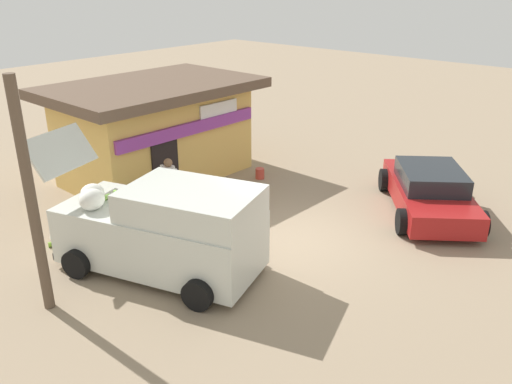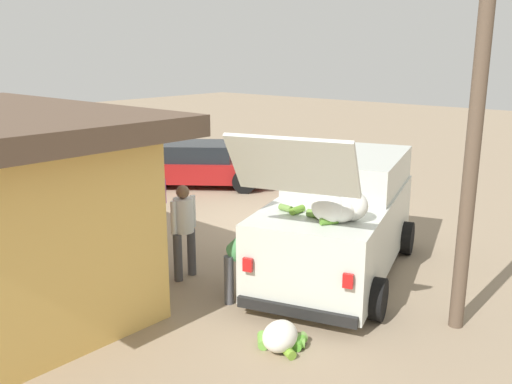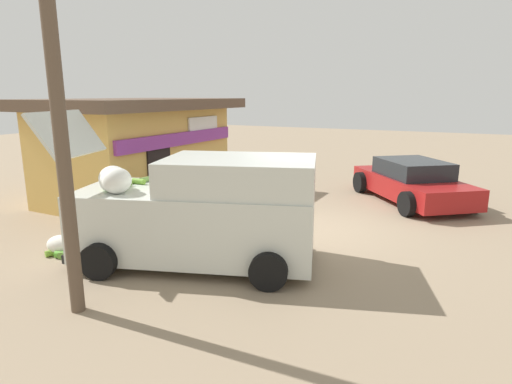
{
  "view_description": "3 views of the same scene",
  "coord_description": "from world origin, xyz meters",
  "px_view_note": "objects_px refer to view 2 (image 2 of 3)",
  "views": [
    {
      "loc": [
        -9.23,
        -6.96,
        6.04
      ],
      "look_at": [
        -0.24,
        0.86,
        1.09
      ],
      "focal_mm": 37.08,
      "sensor_mm": 36.0,
      "label": 1
    },
    {
      "loc": [
        -7.8,
        9.1,
        3.82
      ],
      "look_at": [
        -0.82,
        0.94,
        1.07
      ],
      "focal_mm": 38.45,
      "sensor_mm": 36.0,
      "label": 2
    },
    {
      "loc": [
        -9.36,
        -3.12,
        3.12
      ],
      "look_at": [
        -0.46,
        1.23,
        0.85
      ],
      "focal_mm": 29.95,
      "sensor_mm": 36.0,
      "label": 3
    }
  ],
  "objects_px": {
    "customer_bending": "(244,253)",
    "unloaded_banana_pile": "(282,338)",
    "vendor_standing": "(184,225)",
    "paint_bucket": "(64,226)",
    "parked_sedan": "(198,165)",
    "delivery_van": "(340,217)"
  },
  "relations": [
    {
      "from": "customer_bending",
      "to": "unloaded_banana_pile",
      "type": "bearing_deg",
      "value": 150.87
    },
    {
      "from": "vendor_standing",
      "to": "paint_bucket",
      "type": "xyz_separation_m",
      "value": [
        3.75,
        0.11,
        -0.79
      ]
    },
    {
      "from": "parked_sedan",
      "to": "delivery_van",
      "type": "bearing_deg",
      "value": 156.29
    },
    {
      "from": "unloaded_banana_pile",
      "to": "delivery_van",
      "type": "bearing_deg",
      "value": -72.29
    },
    {
      "from": "customer_bending",
      "to": "unloaded_banana_pile",
      "type": "relative_size",
      "value": 1.87
    },
    {
      "from": "parked_sedan",
      "to": "paint_bucket",
      "type": "height_order",
      "value": "parked_sedan"
    },
    {
      "from": "vendor_standing",
      "to": "paint_bucket",
      "type": "distance_m",
      "value": 3.83
    },
    {
      "from": "paint_bucket",
      "to": "vendor_standing",
      "type": "bearing_deg",
      "value": -178.39
    },
    {
      "from": "delivery_van",
      "to": "parked_sedan",
      "type": "xyz_separation_m",
      "value": [
        6.72,
        -2.95,
        -0.42
      ]
    },
    {
      "from": "parked_sedan",
      "to": "customer_bending",
      "type": "height_order",
      "value": "customer_bending"
    },
    {
      "from": "vendor_standing",
      "to": "unloaded_banana_pile",
      "type": "xyz_separation_m",
      "value": [
        -2.74,
        0.79,
        -0.8
      ]
    },
    {
      "from": "delivery_van",
      "to": "vendor_standing",
      "type": "xyz_separation_m",
      "value": [
        1.85,
        2.01,
        -0.05
      ]
    },
    {
      "from": "unloaded_banana_pile",
      "to": "paint_bucket",
      "type": "xyz_separation_m",
      "value": [
        6.49,
        -0.68,
        0.0
      ]
    },
    {
      "from": "parked_sedan",
      "to": "paint_bucket",
      "type": "bearing_deg",
      "value": 102.49
    },
    {
      "from": "delivery_van",
      "to": "customer_bending",
      "type": "height_order",
      "value": "delivery_van"
    },
    {
      "from": "delivery_van",
      "to": "paint_bucket",
      "type": "relative_size",
      "value": 15.65
    },
    {
      "from": "parked_sedan",
      "to": "paint_bucket",
      "type": "xyz_separation_m",
      "value": [
        -1.12,
        5.07,
        -0.43
      ]
    },
    {
      "from": "customer_bending",
      "to": "unloaded_banana_pile",
      "type": "xyz_separation_m",
      "value": [
        -1.31,
        0.73,
        -0.65
      ]
    },
    {
      "from": "vendor_standing",
      "to": "unloaded_banana_pile",
      "type": "height_order",
      "value": "vendor_standing"
    },
    {
      "from": "unloaded_banana_pile",
      "to": "paint_bucket",
      "type": "distance_m",
      "value": 6.53
    },
    {
      "from": "delivery_van",
      "to": "vendor_standing",
      "type": "distance_m",
      "value": 2.73
    },
    {
      "from": "vendor_standing",
      "to": "delivery_van",
      "type": "bearing_deg",
      "value": -132.58
    }
  ]
}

